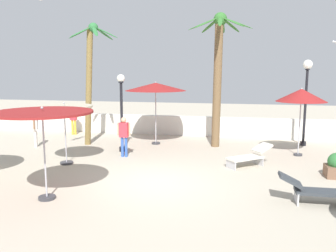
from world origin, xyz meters
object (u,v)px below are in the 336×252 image
Objects in this scene: patio_umbrella_5 at (156,87)px; lounge_chair_0 at (313,190)px; guest_1 at (73,117)px; planter at (336,166)px; guest_2 at (124,133)px; palm_tree_1 at (218,66)px; palm_tree_0 at (90,71)px; lounge_chair_1 at (250,156)px; patio_umbrella_1 at (64,111)px; lamp_post_1 at (121,106)px; lamp_post_0 at (306,88)px; patio_umbrella_3 at (42,116)px; guest_3 at (35,126)px; patio_umbrella_2 at (301,95)px.

patio_umbrella_5 is 1.65× the size of lounge_chair_0.
planter is (12.45, -5.63, -0.63)m from guest_1.
palm_tree_1 is at bearing 37.78° from guest_2.
palm_tree_0 is 3.26× the size of lounge_chair_1.
patio_umbrella_1 is 2.62m from guest_2.
lamp_post_1 reaches higher than patio_umbrella_5.
palm_tree_0 reaches higher than lamp_post_0.
lounge_chair_0 is at bearing -34.80° from lamp_post_1.
lamp_post_1 is at bearing -160.21° from lamp_post_0.
patio_umbrella_1 is 1.45× the size of guest_1.
patio_umbrella_3 is 0.47× the size of palm_tree_0.
palm_tree_0 is 3.67m from guest_3.
palm_tree_1 reaches higher than guest_3.
palm_tree_0 is at bearing 138.76° from guest_2.
patio_umbrella_3 is 8.07m from patio_umbrella_5.
guest_3 is (-2.41, -1.05, -2.57)m from palm_tree_0.
palm_tree_0 is at bearing 97.69° from patio_umbrella_1.
lounge_chair_0 is (8.59, -2.49, -1.68)m from patio_umbrella_1.
palm_tree_1 is 3.33× the size of lounge_chair_0.
palm_tree_1 is (5.51, 4.38, 1.74)m from patio_umbrella_1.
lounge_chair_1 is (5.71, 4.71, -1.96)m from patio_umbrella_3.
palm_tree_1 reaches higher than lounge_chair_1.
planter is at bearing -24.33° from guest_1.
guest_1 is at bearing 177.94° from lamp_post_0.
guest_3 is (-11.95, -0.72, -1.58)m from patio_umbrella_2.
planter is at bearing -9.12° from guest_2.
palm_tree_0 is 6.83× the size of planter.
guest_3 is (-4.32, 0.03, -1.05)m from lamp_post_1.
guest_3 is at bearing -176.55° from patio_umbrella_2.
planter is (8.42, -2.24, -1.66)m from lamp_post_1.
lounge_chair_1 is 2.09× the size of planter.
palm_tree_0 is 10.30m from lamp_post_0.
patio_umbrella_1 is at bearing 163.84° from lounge_chair_0.
guest_1 is at bearing 139.95° from lamp_post_1.
patio_umbrella_2 is at bearing 46.05° from lounge_chair_1.
palm_tree_1 is 4.96m from lounge_chair_1.
lamp_post_0 reaches higher than patio_umbrella_1.
guest_3 is at bearing 124.13° from patio_umbrella_3.
patio_umbrella_1 is 9.10m from lounge_chair_0.
palm_tree_1 is (6.00, 0.81, 0.26)m from palm_tree_0.
patio_umbrella_2 is 0.47× the size of palm_tree_1.
patio_umbrella_3 is 7.54m from guest_3.
lamp_post_1 is 1.93× the size of lounge_chair_1.
lamp_post_0 is 2.46× the size of guest_1.
lamp_post_1 is at bearing 145.20° from lounge_chair_0.
lamp_post_1 reaches higher than guest_2.
lounge_chair_0 is (6.06, -6.83, -2.41)m from patio_umbrella_5.
lamp_post_0 is at bearing 13.12° from guest_3.
lamp_post_0 is at bearing 14.49° from palm_tree_1.
lamp_post_0 is at bearing 8.78° from patio_umbrella_5.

